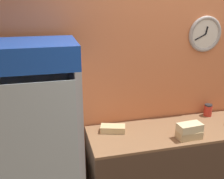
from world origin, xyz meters
TOP-DOWN VIEW (x-y plane):
  - wall_back at (0.00, 1.18)m, footprint 5.20×0.09m
  - prep_counter at (0.00, 0.84)m, footprint 1.86×0.58m
  - beverage_cooler at (-1.41, 0.85)m, footprint 0.77×0.65m
  - sandwich_stack_bottom at (-0.02, 0.66)m, footprint 0.23×0.12m
  - sandwich_stack_middle at (-0.02, 0.66)m, footprint 0.23×0.14m
  - sandwich_flat_left at (-0.68, 0.95)m, footprint 0.26×0.18m
  - condiment_jar at (0.43, 1.06)m, footprint 0.09×0.09m

SIDE VIEW (x-z plane):
  - prep_counter at x=0.00m, z-range 0.00..0.93m
  - sandwich_flat_left at x=-0.68m, z-range 0.93..0.99m
  - sandwich_stack_bottom at x=-0.02m, z-range 0.93..1.00m
  - condiment_jar at x=0.43m, z-range 0.93..1.06m
  - beverage_cooler at x=-1.41m, z-range 0.09..1.95m
  - sandwich_stack_middle at x=-0.02m, z-range 1.00..1.08m
  - wall_back at x=0.00m, z-range 0.00..2.70m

